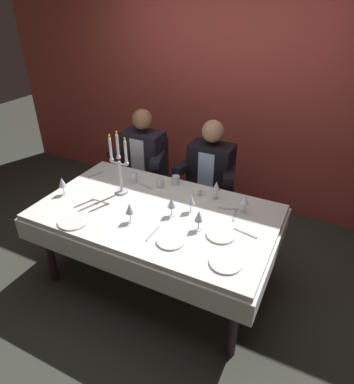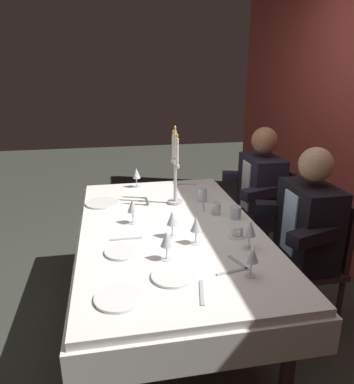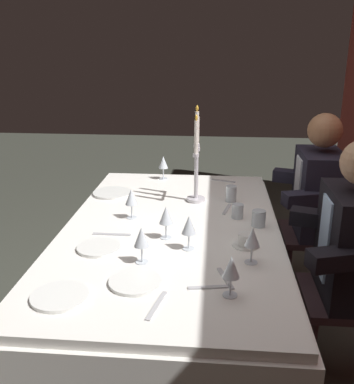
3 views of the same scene
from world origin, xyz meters
The scene contains 26 objects.
ground_plane centered at (0.00, 0.00, 0.00)m, with size 12.00×12.00×0.00m, color #35382F.
dining_table centered at (0.00, 0.00, 0.62)m, with size 1.94×1.14×0.74m.
candelabra centered at (-0.40, 0.11, 0.97)m, with size 0.19×0.11×0.57m.
dinner_plate_0 centered at (-0.48, -0.42, 0.75)m, with size 0.24×0.24×0.01m, color white.
dinner_plate_1 centered at (0.29, -0.30, 0.75)m, with size 0.20×0.20×0.01m, color white.
dinner_plate_2 centered at (0.71, -0.34, 0.75)m, with size 0.22×0.22×0.01m, color white.
dinner_plate_3 centered at (0.58, -0.08, 0.75)m, with size 0.21×0.21×0.01m, color white.
wine_glass_0 centered at (0.26, 0.11, 0.86)m, with size 0.07×0.07×0.16m.
wine_glass_1 centered at (-0.10, -0.22, 0.85)m, with size 0.07×0.07×0.16m.
wine_glass_2 centered at (0.64, 0.29, 0.86)m, with size 0.07×0.07×0.16m.
wine_glass_3 centered at (-0.84, -0.14, 0.85)m, with size 0.07×0.07×0.16m.
wine_glass_4 centered at (0.15, -0.01, 0.85)m, with size 0.07×0.07×0.16m.
wine_glass_5 centered at (0.41, -0.08, 0.86)m, with size 0.07×0.07×0.16m.
wine_glass_6 centered at (0.37, 0.38, 0.85)m, with size 0.07×0.07×0.16m.
water_tumbler_0 centered at (-0.15, 0.35, 0.78)m, with size 0.06×0.06×0.08m, color silver.
water_tumbler_1 centered at (-0.41, 0.32, 0.79)m, with size 0.06×0.06×0.10m, color silver.
water_tumbler_2 centered at (-0.05, 0.45, 0.78)m, with size 0.07×0.07×0.08m, color silver.
coffee_cup_0 centered at (0.20, 0.37, 0.77)m, with size 0.13×0.12×0.06m.
knife_0 centered at (0.73, 0.02, 0.74)m, with size 0.19×0.02×0.01m, color #B7B7BC.
fork_1 centered at (-0.82, 0.28, 0.74)m, with size 0.17×0.02×0.01m, color #B7B7BC.
spoon_2 centered at (0.52, 0.27, 0.74)m, with size 0.17×0.02×0.01m, color #B7B7BC.
knife_3 centered at (0.13, -0.28, 0.74)m, with size 0.19×0.02×0.01m, color #B7B7BC.
spoon_4 centered at (-0.27, 0.29, 0.74)m, with size 0.17×0.02×0.01m, color #B7B7BC.
spoon_5 centered at (0.59, 0.21, 0.74)m, with size 0.17×0.02×0.01m, color #B7B7BC.
seated_diner_0 centered at (-0.64, 0.89, 0.74)m, with size 0.63×0.48×1.24m.
seated_diner_1 centered at (0.13, 0.89, 0.74)m, with size 0.63×0.48×1.24m.
Camera 2 is at (2.10, -0.35, 1.71)m, focal length 34.55 mm.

